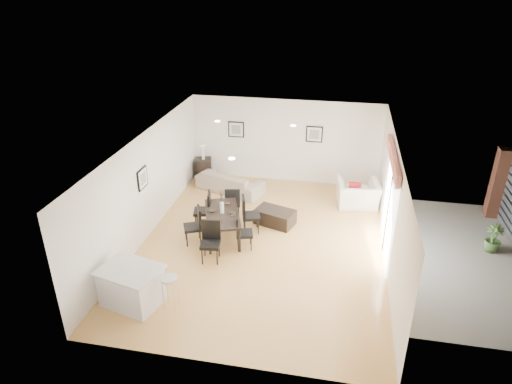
% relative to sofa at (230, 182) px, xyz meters
% --- Properties ---
extents(ground, '(8.00, 8.00, 0.00)m').
position_rel_sofa_xyz_m(ground, '(1.56, -2.84, -0.31)').
color(ground, tan).
rests_on(ground, ground).
extents(wall_back, '(6.00, 0.04, 2.70)m').
position_rel_sofa_xyz_m(wall_back, '(1.56, 1.16, 1.04)').
color(wall_back, white).
rests_on(wall_back, ground).
extents(wall_front, '(6.00, 0.04, 2.70)m').
position_rel_sofa_xyz_m(wall_front, '(1.56, -6.84, 1.04)').
color(wall_front, white).
rests_on(wall_front, ground).
extents(wall_left, '(0.04, 8.00, 2.70)m').
position_rel_sofa_xyz_m(wall_left, '(-1.44, -2.84, 1.04)').
color(wall_left, white).
rests_on(wall_left, ground).
extents(wall_right, '(0.04, 8.00, 2.70)m').
position_rel_sofa_xyz_m(wall_right, '(4.56, -2.84, 1.04)').
color(wall_right, white).
rests_on(wall_right, ground).
extents(ceiling, '(6.00, 8.00, 0.02)m').
position_rel_sofa_xyz_m(ceiling, '(1.56, -2.84, 2.39)').
color(ceiling, white).
rests_on(ceiling, wall_back).
extents(sofa, '(2.28, 1.50, 0.62)m').
position_rel_sofa_xyz_m(sofa, '(0.00, 0.00, 0.00)').
color(sofa, '#9F9181').
rests_on(sofa, ground).
extents(armchair, '(1.31, 1.18, 0.77)m').
position_rel_sofa_xyz_m(armchair, '(3.90, -0.26, 0.08)').
color(armchair, white).
rests_on(armchair, ground).
extents(courtyard_plant_b, '(0.48, 0.48, 0.71)m').
position_rel_sofa_xyz_m(courtyard_plant_b, '(7.13, -2.08, 0.04)').
color(courtyard_plant_b, '#3C5926').
rests_on(courtyard_plant_b, ground).
extents(dining_table, '(1.32, 1.84, 0.69)m').
position_rel_sofa_xyz_m(dining_table, '(0.48, -2.69, 0.31)').
color(dining_table, black).
rests_on(dining_table, ground).
extents(dining_chair_wnear, '(0.57, 0.57, 0.97)m').
position_rel_sofa_xyz_m(dining_chair_wnear, '(-0.11, -3.07, 0.23)').
color(dining_chair_wnear, black).
rests_on(dining_chair_wnear, ground).
extents(dining_chair_wfar, '(0.53, 0.53, 1.00)m').
position_rel_sofa_xyz_m(dining_chair_wfar, '(-0.10, -2.25, 0.25)').
color(dining_chair_wfar, black).
rests_on(dining_chair_wfar, ground).
extents(dining_chair_enear, '(0.50, 0.50, 0.91)m').
position_rel_sofa_xyz_m(dining_chair_enear, '(1.07, -3.12, 0.20)').
color(dining_chair_enear, black).
rests_on(dining_chair_enear, ground).
extents(dining_chair_efar, '(0.56, 0.56, 1.00)m').
position_rel_sofa_xyz_m(dining_chair_efar, '(1.06, -2.29, 0.25)').
color(dining_chair_efar, black).
rests_on(dining_chair_efar, ground).
extents(dining_chair_head, '(0.50, 0.50, 1.00)m').
position_rel_sofa_xyz_m(dining_chair_head, '(0.47, -3.71, 0.25)').
color(dining_chair_head, black).
rests_on(dining_chair_head, ground).
extents(dining_chair_foot, '(0.50, 0.50, 0.92)m').
position_rel_sofa_xyz_m(dining_chair_foot, '(0.50, -1.65, 0.20)').
color(dining_chair_foot, black).
rests_on(dining_chair_foot, ground).
extents(vase, '(0.81, 1.24, 0.63)m').
position_rel_sofa_xyz_m(vase, '(0.48, -2.69, 0.64)').
color(vase, white).
rests_on(vase, dining_table).
extents(coffee_table, '(1.18, 0.92, 0.42)m').
position_rel_sofa_xyz_m(coffee_table, '(1.70, -1.76, -0.10)').
color(coffee_table, black).
rests_on(coffee_table, ground).
extents(side_table, '(0.63, 0.63, 0.67)m').
position_rel_sofa_xyz_m(side_table, '(-1.09, 0.81, 0.03)').
color(side_table, black).
rests_on(side_table, ground).
extents(table_lamp, '(0.24, 0.24, 0.46)m').
position_rel_sofa_xyz_m(table_lamp, '(-1.09, 0.81, 0.66)').
color(table_lamp, white).
rests_on(table_lamp, side_table).
extents(cushion, '(0.34, 0.11, 0.34)m').
position_rel_sofa_xyz_m(cushion, '(3.79, -0.37, 0.30)').
color(cushion, maroon).
rests_on(cushion, armchair).
extents(kitchen_island, '(1.39, 1.19, 0.84)m').
position_rel_sofa_xyz_m(kitchen_island, '(-0.67, -5.59, 0.12)').
color(kitchen_island, silver).
rests_on(kitchen_island, ground).
extents(bar_stool, '(0.34, 0.34, 0.74)m').
position_rel_sofa_xyz_m(bar_stool, '(0.16, -5.59, 0.33)').
color(bar_stool, silver).
rests_on(bar_stool, ground).
extents(framed_print_back_left, '(0.52, 0.04, 0.52)m').
position_rel_sofa_xyz_m(framed_print_back_left, '(-0.04, 1.13, 1.34)').
color(framed_print_back_left, black).
rests_on(framed_print_back_left, wall_back).
extents(framed_print_back_right, '(0.52, 0.04, 0.52)m').
position_rel_sofa_xyz_m(framed_print_back_right, '(2.46, 1.13, 1.34)').
color(framed_print_back_right, black).
rests_on(framed_print_back_right, wall_back).
extents(framed_print_left_wall, '(0.04, 0.52, 0.52)m').
position_rel_sofa_xyz_m(framed_print_left_wall, '(-1.41, -3.04, 1.34)').
color(framed_print_left_wall, black).
rests_on(framed_print_left_wall, wall_left).
extents(sliding_door, '(0.12, 2.70, 2.57)m').
position_rel_sofa_xyz_m(sliding_door, '(4.51, -2.54, 1.36)').
color(sliding_door, white).
rests_on(sliding_door, wall_right).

